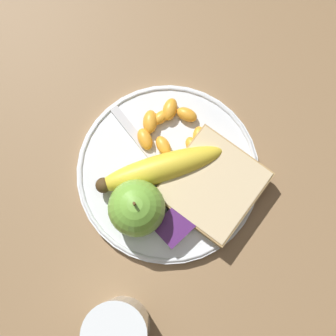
# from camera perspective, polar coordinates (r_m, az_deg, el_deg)

# --- Properties ---
(ground_plane) EXTENTS (3.00, 3.00, 0.00)m
(ground_plane) POSITION_cam_1_polar(r_m,az_deg,el_deg) (0.66, 0.00, -0.59)
(ground_plane) COLOR olive
(plate) EXTENTS (0.25, 0.25, 0.01)m
(plate) POSITION_cam_1_polar(r_m,az_deg,el_deg) (0.65, 0.00, -0.45)
(plate) COLOR silver
(plate) RESTS_ON ground_plane
(juice_glass) EXTENTS (0.08, 0.08, 0.10)m
(juice_glass) POSITION_cam_1_polar(r_m,az_deg,el_deg) (0.61, -6.06, -19.02)
(juice_glass) COLOR silver
(juice_glass) RESTS_ON ground_plane
(apple) EXTENTS (0.07, 0.07, 0.08)m
(apple) POSITION_cam_1_polar(r_m,az_deg,el_deg) (0.60, -3.86, -4.90)
(apple) COLOR #72B23D
(apple) RESTS_ON plate
(banana) EXTENTS (0.17, 0.11, 0.04)m
(banana) POSITION_cam_1_polar(r_m,az_deg,el_deg) (0.63, -1.08, -0.12)
(banana) COLOR yellow
(banana) RESTS_ON plate
(bread_slice) EXTENTS (0.14, 0.14, 0.02)m
(bread_slice) POSITION_cam_1_polar(r_m,az_deg,el_deg) (0.64, 5.47, -2.10)
(bread_slice) COLOR #AB8751
(bread_slice) RESTS_ON plate
(fork) EXTENTS (0.04, 0.20, 0.00)m
(fork) POSITION_cam_1_polar(r_m,az_deg,el_deg) (0.65, -0.70, -0.41)
(fork) COLOR silver
(fork) RESTS_ON plate
(jam_packet) EXTENTS (0.05, 0.04, 0.02)m
(jam_packet) POSITION_cam_1_polar(r_m,az_deg,el_deg) (0.63, 0.82, -7.08)
(jam_packet) COLOR white
(jam_packet) RESTS_ON plate
(orange_segment_0) EXTENTS (0.03, 0.04, 0.02)m
(orange_segment_0) POSITION_cam_1_polar(r_m,az_deg,el_deg) (0.66, 2.31, 6.53)
(orange_segment_0) COLOR #F9A32D
(orange_segment_0) RESTS_ON plate
(orange_segment_1) EXTENTS (0.03, 0.03, 0.02)m
(orange_segment_1) POSITION_cam_1_polar(r_m,az_deg,el_deg) (0.65, -0.57, 2.72)
(orange_segment_1) COLOR #F9A32D
(orange_segment_1) RESTS_ON plate
(orange_segment_2) EXTENTS (0.03, 0.03, 0.02)m
(orange_segment_2) POSITION_cam_1_polar(r_m,az_deg,el_deg) (0.65, 3.33, 2.33)
(orange_segment_2) COLOR #F9A32D
(orange_segment_2) RESTS_ON plate
(orange_segment_3) EXTENTS (0.03, 0.03, 0.01)m
(orange_segment_3) POSITION_cam_1_polar(r_m,az_deg,el_deg) (0.65, 3.71, 4.05)
(orange_segment_3) COLOR #F9A32D
(orange_segment_3) RESTS_ON plate
(orange_segment_4) EXTENTS (0.04, 0.04, 0.02)m
(orange_segment_4) POSITION_cam_1_polar(r_m,az_deg,el_deg) (0.66, -2.19, 5.65)
(orange_segment_4) COLOR #F9A32D
(orange_segment_4) RESTS_ON plate
(orange_segment_5) EXTENTS (0.03, 0.04, 0.02)m
(orange_segment_5) POSITION_cam_1_polar(r_m,az_deg,el_deg) (0.65, -2.83, 3.54)
(orange_segment_5) COLOR #F9A32D
(orange_segment_5) RESTS_ON plate
(orange_segment_6) EXTENTS (0.04, 0.03, 0.02)m
(orange_segment_6) POSITION_cam_1_polar(r_m,az_deg,el_deg) (0.66, 0.23, 7.16)
(orange_segment_6) COLOR #F9A32D
(orange_segment_6) RESTS_ON plate
(orange_segment_7) EXTENTS (0.03, 0.02, 0.01)m
(orange_segment_7) POSITION_cam_1_polar(r_m,az_deg,el_deg) (0.64, 0.56, 0.23)
(orange_segment_7) COLOR #F9A32D
(orange_segment_7) RESTS_ON plate
(orange_segment_8) EXTENTS (0.03, 0.02, 0.02)m
(orange_segment_8) POSITION_cam_1_polar(r_m,az_deg,el_deg) (0.66, -0.91, 6.17)
(orange_segment_8) COLOR #F9A32D
(orange_segment_8) RESTS_ON plate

